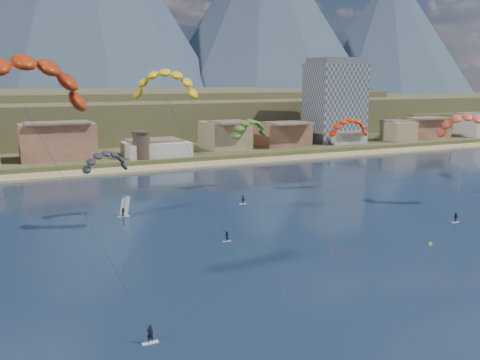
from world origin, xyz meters
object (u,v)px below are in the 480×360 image
object	(u,v)px
watchtower	(141,145)
kitesurfer_red	(22,74)
windsurfer	(124,210)
kitesurfer_green	(249,126)
buoy	(430,244)
kitesurfer_orange	(466,122)
apartment_tower	(335,101)
kitesurfer_yellow	(166,80)

from	to	relation	value
watchtower	kitesurfer_red	size ratio (longest dim) A/B	0.28
windsurfer	kitesurfer_green	bearing A→B (deg)	21.70
buoy	kitesurfer_orange	bearing A→B (deg)	35.19
apartment_tower	kitesurfer_green	distance (m)	89.09
kitesurfer_green	windsurfer	bearing A→B (deg)	-158.30
apartment_tower	kitesurfer_green	world-z (taller)	apartment_tower
buoy	apartment_tower	bearing A→B (deg)	62.22
buoy	kitesurfer_yellow	bearing A→B (deg)	145.94
watchtower	kitesurfer_green	xyz separation A→B (m)	(14.11, -45.91, 8.75)
apartment_tower	kitesurfer_green	size ratio (longest dim) A/B	1.56
kitesurfer_yellow	kitesurfer_orange	world-z (taller)	kitesurfer_yellow
watchtower	kitesurfer_orange	distance (m)	92.59
kitesurfer_red	kitesurfer_green	bearing A→B (deg)	46.12
kitesurfer_red	kitesurfer_orange	xyz separation A→B (m)	(84.97, 20.73, -8.96)
watchtower	kitesurfer_red	world-z (taller)	kitesurfer_red
kitesurfer_orange	kitesurfer_green	world-z (taller)	kitesurfer_orange
windsurfer	kitesurfer_yellow	bearing A→B (deg)	-71.39
kitesurfer_red	windsurfer	xyz separation A→B (m)	(18.33, 40.26, -25.09)
watchtower	kitesurfer_yellow	world-z (taller)	kitesurfer_yellow
kitesurfer_orange	windsurfer	bearing A→B (deg)	163.67
kitesurfer_orange	kitesurfer_red	bearing A→B (deg)	-166.29
kitesurfer_red	kitesurfer_orange	distance (m)	87.92
kitesurfer_yellow	kitesurfer_red	bearing A→B (deg)	-131.19
windsurfer	buoy	bearing A→B (deg)	-43.32
kitesurfer_orange	windsurfer	size ratio (longest dim) A/B	5.70
kitesurfer_yellow	apartment_tower	bearing A→B (deg)	42.72
apartment_tower	watchtower	distance (m)	82.02
apartment_tower	buoy	distance (m)	126.81
apartment_tower	buoy	xyz separation A→B (m)	(-58.53, -111.09, -17.72)
kitesurfer_red	kitesurfer_green	world-z (taller)	kitesurfer_red
kitesurfer_yellow	windsurfer	world-z (taller)	kitesurfer_yellow
watchtower	kitesurfer_red	xyz separation A→B (m)	(-37.22, -99.30, 20.00)
kitesurfer_red	kitesurfer_yellow	xyz separation A→B (m)	(23.03, 26.31, -0.53)
kitesurfer_red	kitesurfer_yellow	distance (m)	34.97
kitesurfer_green	kitesurfer_red	bearing A→B (deg)	-133.88
kitesurfer_yellow	kitesurfer_green	xyz separation A→B (m)	(28.31, 27.07, -10.72)
kitesurfer_red	buoy	size ratio (longest dim) A/B	50.93
kitesurfer_yellow	windsurfer	distance (m)	28.63
kitesurfer_yellow	kitesurfer_green	distance (m)	40.61
buoy	watchtower	bearing A→B (deg)	102.47
kitesurfer_green	windsurfer	xyz separation A→B (m)	(-33.00, -13.13, -13.85)
buoy	kitesurfer_green	bearing A→B (deg)	98.18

